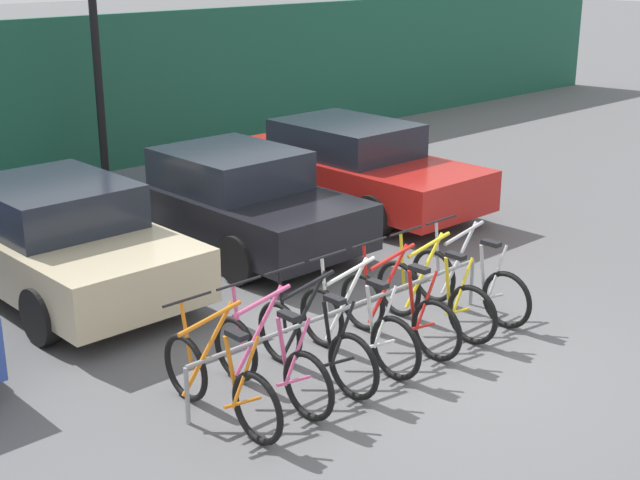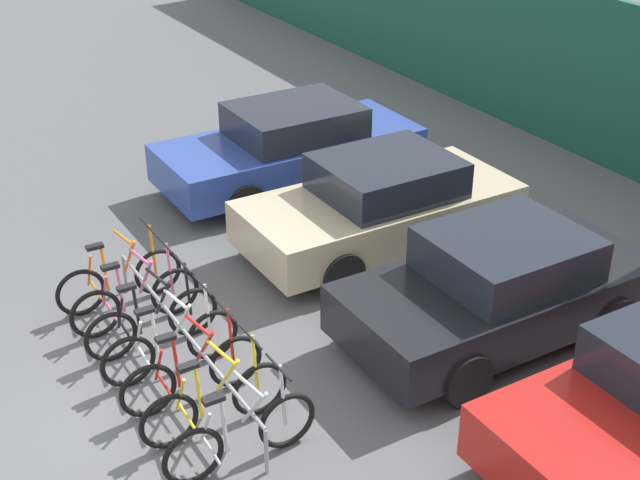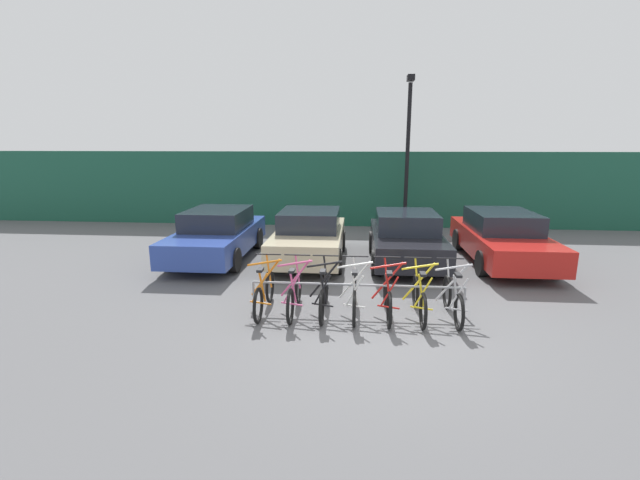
# 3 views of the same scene
# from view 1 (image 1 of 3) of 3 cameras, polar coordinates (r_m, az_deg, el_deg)

# --- Properties ---
(ground_plane) EXTENTS (120.00, 120.00, 0.00)m
(ground_plane) POSITION_cam_1_polar(r_m,az_deg,el_deg) (9.31, 7.18, -7.69)
(ground_plane) COLOR #59595B
(hoarding_wall) EXTENTS (36.00, 0.16, 2.88)m
(hoarding_wall) POSITION_cam_1_polar(r_m,az_deg,el_deg) (16.35, -19.27, 8.09)
(hoarding_wall) COLOR #19513D
(hoarding_wall) RESTS_ON ground
(bike_rack) EXTENTS (4.11, 0.04, 0.57)m
(bike_rack) POSITION_cam_1_polar(r_m,az_deg,el_deg) (9.16, 1.92, -4.62)
(bike_rack) COLOR gray
(bike_rack) RESTS_ON ground
(bicycle_orange) EXTENTS (0.68, 1.71, 1.05)m
(bicycle_orange) POSITION_cam_1_polar(r_m,az_deg,el_deg) (8.05, -6.45, -9.03)
(bicycle_orange) COLOR black
(bicycle_orange) RESTS_ON ground
(bicycle_pink) EXTENTS (0.68, 1.71, 1.05)m
(bicycle_pink) POSITION_cam_1_polar(r_m,az_deg,el_deg) (8.37, -3.20, -7.80)
(bicycle_pink) COLOR black
(bicycle_pink) RESTS_ON ground
(bicycle_black) EXTENTS (0.68, 1.71, 1.05)m
(bicycle_black) POSITION_cam_1_polar(r_m,az_deg,el_deg) (8.71, -0.32, -6.69)
(bicycle_black) COLOR black
(bicycle_black) RESTS_ON ground
(bicycle_white) EXTENTS (0.68, 1.71, 1.05)m
(bicycle_white) POSITION_cam_1_polar(r_m,az_deg,el_deg) (9.08, 2.39, -5.62)
(bicycle_white) COLOR black
(bicycle_white) RESTS_ON ground
(bicycle_red) EXTENTS (0.68, 1.71, 1.05)m
(bicycle_red) POSITION_cam_1_polar(r_m,az_deg,el_deg) (9.50, 5.02, -4.57)
(bicycle_red) COLOR black
(bicycle_red) RESTS_ON ground
(bicycle_yellow) EXTENTS (0.68, 1.71, 1.05)m
(bicycle_yellow) POSITION_cam_1_polar(r_m,az_deg,el_deg) (9.91, 7.32, -3.64)
(bicycle_yellow) COLOR black
(bicycle_yellow) RESTS_ON ground
(bicycle_silver) EXTENTS (0.68, 1.71, 1.05)m
(bicycle_silver) POSITION_cam_1_polar(r_m,az_deg,el_deg) (10.37, 9.50, -2.75)
(bicycle_silver) COLOR black
(bicycle_silver) RESTS_ON ground
(car_beige) EXTENTS (1.91, 4.05, 1.40)m
(car_beige) POSITION_cam_1_polar(r_m,az_deg,el_deg) (11.19, -16.43, 0.02)
(car_beige) COLOR #C1B28E
(car_beige) RESTS_ON ground
(car_black) EXTENTS (1.91, 3.94, 1.40)m
(car_black) POSITION_cam_1_polar(r_m,az_deg,el_deg) (12.47, -5.50, 2.55)
(car_black) COLOR black
(car_black) RESTS_ON ground
(car_red) EXTENTS (1.91, 4.57, 1.40)m
(car_red) POSITION_cam_1_polar(r_m,az_deg,el_deg) (14.38, 1.91, 4.77)
(car_red) COLOR red
(car_red) RESTS_ON ground
(lamp_post) EXTENTS (0.24, 0.44, 5.47)m
(lamp_post) POSITION_cam_1_polar(r_m,az_deg,el_deg) (15.80, -14.34, 14.23)
(lamp_post) COLOR black
(lamp_post) RESTS_ON ground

